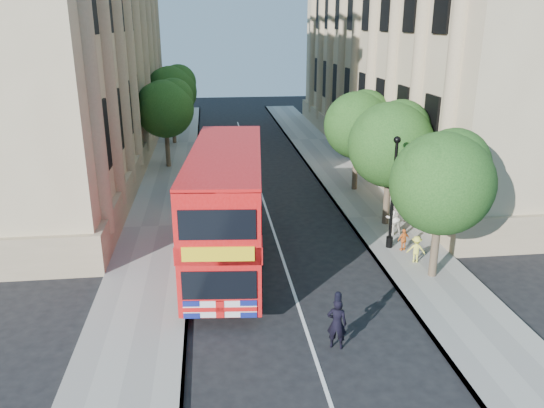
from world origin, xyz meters
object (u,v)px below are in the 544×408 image
object	(u,v)px
box_van	(213,173)
police_constable	(337,324)
lamp_post	(393,198)
woman_pedestrian	(394,217)
double_decker_bus	(227,204)

from	to	relation	value
box_van	police_constable	world-z (taller)	box_van
lamp_post	woman_pedestrian	xyz separation A→B (m)	(0.68, 1.51, -1.53)
lamp_post	woman_pedestrian	size ratio (longest dim) A/B	3.00
box_van	woman_pedestrian	size ratio (longest dim) A/B	2.67
woman_pedestrian	police_constable	bearing A→B (deg)	51.97
police_constable	woman_pedestrian	xyz separation A→B (m)	(4.91, 8.83, 0.11)
double_decker_bus	box_van	size ratio (longest dim) A/B	2.36
lamp_post	box_van	size ratio (longest dim) A/B	1.12
woman_pedestrian	box_van	bearing A→B (deg)	-52.17
double_decker_bus	woman_pedestrian	xyz separation A→B (m)	(8.07, 2.16, -1.74)
lamp_post	double_decker_bus	size ratio (longest dim) A/B	0.48
double_decker_bus	box_van	bearing A→B (deg)	98.17
police_constable	woman_pedestrian	distance (m)	10.11
box_van	woman_pedestrian	bearing A→B (deg)	-42.16
double_decker_bus	woman_pedestrian	bearing A→B (deg)	20.31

